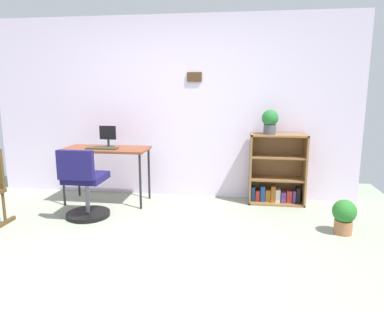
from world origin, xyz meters
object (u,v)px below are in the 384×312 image
(bookshelf_low, at_px, (277,173))
(potted_plant_on_shelf, at_px, (270,121))
(desk, at_px, (106,153))
(monitor, at_px, (108,136))
(office_chair, at_px, (84,188))
(keyboard, at_px, (102,148))
(potted_plant_floor, at_px, (344,215))

(bookshelf_low, xyz_separation_m, potted_plant_on_shelf, (-0.12, -0.06, 0.71))
(desk, xyz_separation_m, bookshelf_low, (2.28, 0.30, -0.28))
(monitor, xyz_separation_m, office_chair, (-0.05, -0.68, -0.52))
(monitor, relative_size, office_chair, 0.34)
(office_chair, bearing_deg, desk, 86.39)
(office_chair, bearing_deg, monitor, 85.76)
(desk, xyz_separation_m, keyboard, (-0.02, -0.09, 0.07))
(monitor, xyz_separation_m, potted_plant_floor, (2.88, -0.74, -0.69))
(potted_plant_on_shelf, height_order, potted_plant_floor, potted_plant_on_shelf)
(desk, bearing_deg, office_chair, -93.61)
(potted_plant_on_shelf, bearing_deg, potted_plant_floor, -51.11)
(monitor, xyz_separation_m, keyboard, (-0.03, -0.14, -0.14))
(desk, height_order, potted_plant_floor, desk)
(keyboard, xyz_separation_m, potted_plant_floor, (2.91, -0.59, -0.55))
(keyboard, distance_m, potted_plant_floor, 3.02)
(office_chair, bearing_deg, potted_plant_on_shelf, 21.58)
(keyboard, distance_m, office_chair, 0.66)
(monitor, xyz_separation_m, potted_plant_on_shelf, (2.14, 0.18, 0.22))
(potted_plant_floor, bearing_deg, monitor, 165.68)
(monitor, bearing_deg, bookshelf_low, 6.01)
(keyboard, xyz_separation_m, potted_plant_on_shelf, (2.17, 0.33, 0.36))
(office_chair, distance_m, potted_plant_floor, 2.94)
(keyboard, relative_size, bookshelf_low, 0.44)
(keyboard, height_order, potted_plant_floor, keyboard)
(desk, distance_m, office_chair, 0.70)
(desk, bearing_deg, potted_plant_on_shelf, 6.41)
(potted_plant_on_shelf, distance_m, potted_plant_floor, 1.49)
(monitor, distance_m, potted_plant_floor, 3.05)
(keyboard, relative_size, office_chair, 0.49)
(office_chair, xyz_separation_m, potted_plant_floor, (2.93, -0.05, -0.17))
(keyboard, distance_m, bookshelf_low, 2.35)
(bookshelf_low, height_order, potted_plant_on_shelf, potted_plant_on_shelf)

